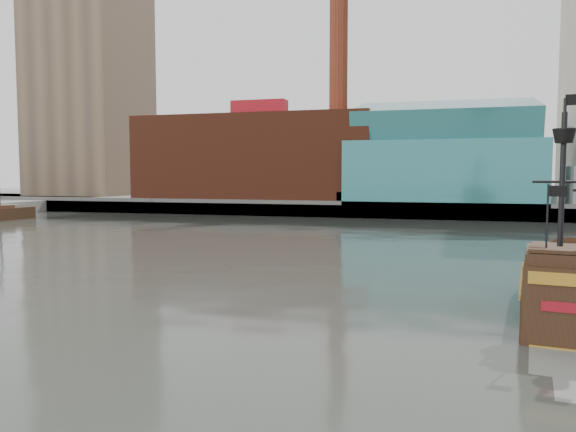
% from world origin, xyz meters
% --- Properties ---
extents(ground, '(400.00, 400.00, 0.00)m').
position_xyz_m(ground, '(0.00, 0.00, 0.00)').
color(ground, '#282B25').
rests_on(ground, ground).
extents(promenade_far, '(220.00, 60.00, 2.00)m').
position_xyz_m(promenade_far, '(0.00, 92.00, 1.00)').
color(promenade_far, slate).
rests_on(promenade_far, ground).
extents(seawall, '(220.00, 1.00, 2.60)m').
position_xyz_m(seawall, '(0.00, 62.50, 1.30)').
color(seawall, '#4C4C49').
rests_on(seawall, ground).
extents(skyline, '(149.00, 45.00, 62.00)m').
position_xyz_m(skyline, '(5.21, 84.56, 24.55)').
color(skyline, brown).
rests_on(skyline, promenade_far).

